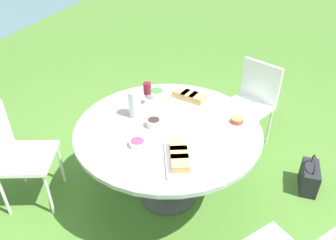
{
  "coord_description": "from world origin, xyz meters",
  "views": [
    {
      "loc": [
        -2.04,
        -0.6,
        2.21
      ],
      "look_at": [
        0.0,
        0.0,
        0.81
      ],
      "focal_mm": 35.0,
      "sensor_mm": 36.0,
      "label": 1
    }
  ],
  "objects_px": {
    "dining_table": "(168,136)",
    "wine_glass": "(147,89)",
    "chair_near_right": "(252,98)",
    "chair_far_back": "(16,151)",
    "water_pitcher": "(135,104)",
    "handbag": "(309,177)"
  },
  "relations": [
    {
      "from": "chair_near_right",
      "to": "handbag",
      "type": "relative_size",
      "value": 2.42
    },
    {
      "from": "dining_table",
      "to": "chair_far_back",
      "type": "relative_size",
      "value": 1.66
    },
    {
      "from": "chair_near_right",
      "to": "handbag",
      "type": "height_order",
      "value": "chair_near_right"
    },
    {
      "from": "water_pitcher",
      "to": "chair_far_back",
      "type": "bearing_deg",
      "value": 117.31
    },
    {
      "from": "dining_table",
      "to": "chair_far_back",
      "type": "xyz_separation_m",
      "value": [
        -0.38,
        1.19,
        -0.14
      ]
    },
    {
      "from": "water_pitcher",
      "to": "wine_glass",
      "type": "distance_m",
      "value": 0.22
    },
    {
      "from": "wine_glass",
      "to": "chair_far_back",
      "type": "bearing_deg",
      "value": 126.19
    },
    {
      "from": "chair_far_back",
      "to": "wine_glass",
      "type": "height_order",
      "value": "wine_glass"
    },
    {
      "from": "dining_table",
      "to": "handbag",
      "type": "height_order",
      "value": "dining_table"
    },
    {
      "from": "water_pitcher",
      "to": "handbag",
      "type": "height_order",
      "value": "water_pitcher"
    },
    {
      "from": "dining_table",
      "to": "wine_glass",
      "type": "relative_size",
      "value": 7.34
    },
    {
      "from": "chair_far_back",
      "to": "water_pitcher",
      "type": "distance_m",
      "value": 1.05
    },
    {
      "from": "chair_near_right",
      "to": "chair_far_back",
      "type": "relative_size",
      "value": 1.0
    },
    {
      "from": "chair_far_back",
      "to": "wine_glass",
      "type": "distance_m",
      "value": 1.2
    },
    {
      "from": "chair_near_right",
      "to": "wine_glass",
      "type": "bearing_deg",
      "value": 131.68
    },
    {
      "from": "chair_near_right",
      "to": "wine_glass",
      "type": "relative_size",
      "value": 4.43
    },
    {
      "from": "dining_table",
      "to": "wine_glass",
      "type": "height_order",
      "value": "wine_glass"
    },
    {
      "from": "dining_table",
      "to": "chair_near_right",
      "type": "relative_size",
      "value": 1.66
    },
    {
      "from": "chair_near_right",
      "to": "chair_far_back",
      "type": "bearing_deg",
      "value": 128.97
    },
    {
      "from": "wine_glass",
      "to": "dining_table",
      "type": "bearing_deg",
      "value": -136.86
    },
    {
      "from": "chair_far_back",
      "to": "handbag",
      "type": "relative_size",
      "value": 2.42
    },
    {
      "from": "chair_near_right",
      "to": "dining_table",
      "type": "bearing_deg",
      "value": 150.55
    }
  ]
}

